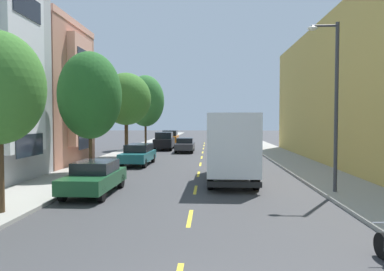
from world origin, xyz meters
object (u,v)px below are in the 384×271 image
at_px(parked_wagon_teal, 138,154).
at_px(street_lamp, 333,95).
at_px(street_tree_second, 90,95).
at_px(parked_sedan_forest, 95,177).
at_px(delivery_box_truck, 231,144).
at_px(moving_charcoal_sedan, 185,145).
at_px(street_tree_third, 126,99).
at_px(street_tree_farthest, 145,101).
at_px(parked_wagon_silver, 237,138).
at_px(parked_suv_black, 164,141).
at_px(parked_suv_orange, 170,138).

bearing_deg(parked_wagon_teal, street_lamp, -44.72).
relative_size(street_tree_second, parked_sedan_forest, 1.58).
relative_size(delivery_box_truck, moving_charcoal_sedan, 1.65).
xyz_separation_m(street_tree_third, street_lamp, (12.36, -15.03, -0.69)).
distance_m(delivery_box_truck, parked_wagon_teal, 9.56).
xyz_separation_m(street_lamp, parked_wagon_teal, (-10.44, 10.34, -3.53)).
bearing_deg(street_tree_second, street_tree_farthest, 90.00).
xyz_separation_m(street_tree_second, moving_charcoal_sedan, (4.60, 15.72, -3.95)).
bearing_deg(street_lamp, parked_sedan_forest, -178.46).
bearing_deg(parked_sedan_forest, parked_wagon_teal, 90.48).
distance_m(street_tree_farthest, parked_wagon_silver, 14.42).
xyz_separation_m(street_tree_farthest, moving_charcoal_sedan, (4.60, -3.50, -4.60)).
bearing_deg(parked_suv_black, street_tree_farthest, 165.14).
height_order(parked_wagon_teal, parked_suv_orange, parked_suv_orange).
xyz_separation_m(delivery_box_truck, parked_wagon_teal, (-6.28, 7.11, -1.19)).
height_order(street_tree_farthest, parked_suv_orange, street_tree_farthest).
bearing_deg(moving_charcoal_sedan, parked_suv_black, 129.89).
bearing_deg(parked_wagon_silver, moving_charcoal_sedan, -117.40).
bearing_deg(street_lamp, parked_suv_black, 112.98).
bearing_deg(parked_sedan_forest, delivery_box_truck, 29.51).
xyz_separation_m(delivery_box_truck, parked_suv_orange, (-6.15, 28.07, -1.00)).
distance_m(street_lamp, parked_wagon_teal, 15.11).
xyz_separation_m(street_tree_second, delivery_box_truck, (8.20, -2.19, -2.71)).
bearing_deg(delivery_box_truck, street_tree_second, 165.01).
bearing_deg(parked_wagon_teal, parked_sedan_forest, -89.52).
bearing_deg(street_lamp, parked_suv_orange, 108.24).
bearing_deg(street_lamp, delivery_box_truck, 142.24).
xyz_separation_m(street_tree_farthest, parked_sedan_forest, (2.01, -24.92, -4.60)).
xyz_separation_m(street_tree_farthest, parked_wagon_teal, (1.92, -14.31, -4.55)).
height_order(street_tree_second, street_lamp, street_lamp).
bearing_deg(street_tree_second, parked_suv_orange, 85.48).
height_order(delivery_box_truck, parked_suv_black, delivery_box_truck).
xyz_separation_m(street_lamp, parked_wagon_silver, (-1.57, 33.07, -3.53)).
distance_m(street_lamp, delivery_box_truck, 5.76).
xyz_separation_m(street_tree_third, parked_suv_black, (2.15, 9.04, -4.03)).
height_order(street_tree_third, parked_wagon_silver, street_tree_third).
distance_m(street_lamp, parked_wagon_silver, 33.29).
bearing_deg(parked_wagon_silver, parked_suv_orange, -168.51).
bearing_deg(parked_suv_black, street_tree_third, -103.36).
height_order(street_lamp, parked_suv_black, street_lamp).
bearing_deg(street_tree_second, street_lamp, -23.67).
distance_m(street_tree_farthest, parked_suv_orange, 8.21).
bearing_deg(street_tree_second, parked_wagon_teal, 68.68).
bearing_deg(street_lamp, parked_wagon_teal, 135.28).
height_order(street_tree_farthest, parked_wagon_teal, street_tree_farthest).
bearing_deg(parked_suv_orange, delivery_box_truck, -77.64).
bearing_deg(parked_wagon_silver, parked_wagon_teal, -111.30).
bearing_deg(moving_charcoal_sedan, street_tree_farthest, 142.71).
height_order(street_tree_second, parked_wagon_teal, street_tree_second).
bearing_deg(delivery_box_truck, parked_suv_black, 106.18).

